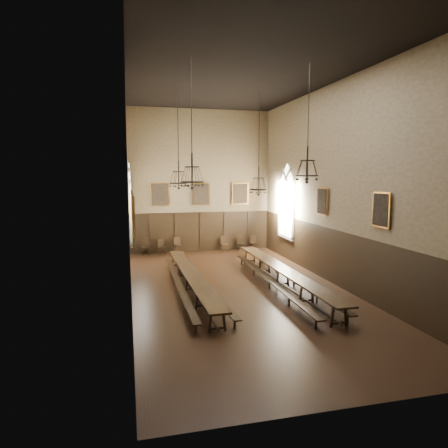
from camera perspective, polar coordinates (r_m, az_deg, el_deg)
name	(u,v)px	position (r m, az deg, el deg)	size (l,w,h in m)	color
floor	(238,290)	(17.51, 2.04, -9.42)	(9.00, 18.00, 0.02)	black
ceiling	(239,74)	(17.24, 2.19, 20.65)	(9.00, 18.00, 0.02)	black
wall_back	(200,181)	(25.57, -3.39, 6.10)	(9.00, 0.02, 9.00)	#847151
wall_front	(360,199)	(8.48, 18.86, 3.36)	(9.00, 0.02, 9.00)	#847151
wall_left	(128,186)	(16.16, -13.54, 5.23)	(0.02, 18.00, 9.00)	#847151
wall_right	(336,185)	(18.52, 15.73, 5.40)	(0.02, 18.00, 9.00)	#847151
wainscot_panelling	(238,262)	(17.19, 2.06, -5.39)	(9.00, 18.00, 2.50)	black
table_left	(192,282)	(17.24, -4.59, -8.32)	(0.89, 10.09, 0.79)	black
table_right	(283,277)	(18.06, 8.38, -7.57)	(0.81, 10.71, 0.83)	black
bench_left_outer	(179,287)	(17.11, -6.43, -8.87)	(0.36, 9.56, 0.43)	black
bench_left_inner	(204,285)	(17.30, -2.87, -8.66)	(0.67, 9.48, 0.43)	black
bench_right_inner	(269,282)	(17.67, 6.48, -8.30)	(0.52, 10.11, 0.45)	black
bench_right_outer	(294,280)	(18.22, 9.96, -7.88)	(0.54, 10.13, 0.46)	black
chair_0	(146,250)	(25.15, -11.13, -3.64)	(0.47, 0.47, 1.04)	black
chair_1	(162,250)	(25.25, -8.91, -3.62)	(0.50, 0.50, 0.93)	black
chair_2	(178,248)	(25.38, -6.56, -3.46)	(0.57, 0.57, 1.03)	black
chair_5	(224,247)	(25.83, 0.06, -3.26)	(0.47, 0.47, 0.97)	black
chair_6	(241,246)	(26.07, 2.42, -3.15)	(0.48, 0.48, 0.99)	black
chair_7	(254,245)	(26.44, 4.27, -3.06)	(0.47, 0.47, 0.93)	black
chandelier_back_left	(179,176)	(18.32, -6.50, 6.78)	(0.82, 0.82, 4.58)	black
chandelier_back_right	(259,183)	(19.88, 4.96, 5.81)	(0.89, 0.89, 4.95)	black
chandelier_front_left	(192,173)	(14.32, -4.58, 7.23)	(0.82, 0.82, 4.43)	black
chandelier_front_right	(307,168)	(15.42, 11.79, 7.79)	(0.88, 0.88, 4.23)	black
portrait_back_0	(160,195)	(25.14, -9.18, 4.18)	(1.10, 0.12, 1.40)	#A76C28
portrait_back_1	(201,194)	(25.47, -3.32, 4.30)	(1.10, 0.12, 1.40)	#A76C28
portrait_back_2	(240,194)	(26.06, 2.33, 4.37)	(1.10, 0.12, 1.40)	#A76C28
portrait_left_0	(132,205)	(17.20, -13.04, 2.69)	(0.12, 1.00, 1.30)	#A76C28
portrait_left_1	(133,216)	(12.72, -12.81, 1.14)	(0.12, 1.00, 1.30)	#A76C28
portrait_right_0	(322,201)	(19.37, 13.87, 3.16)	(0.12, 1.00, 1.30)	#A76C28
portrait_right_1	(381,210)	(15.53, 21.52, 1.89)	(0.12, 1.00, 1.30)	#A76C28
window_right	(286,201)	(23.49, 8.90, 3.24)	(0.20, 2.20, 4.60)	white
window_left	(130,204)	(21.71, -13.29, 2.81)	(0.20, 2.20, 4.60)	white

